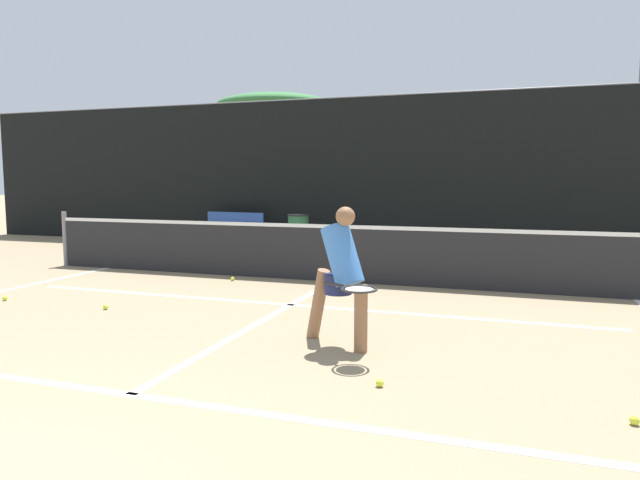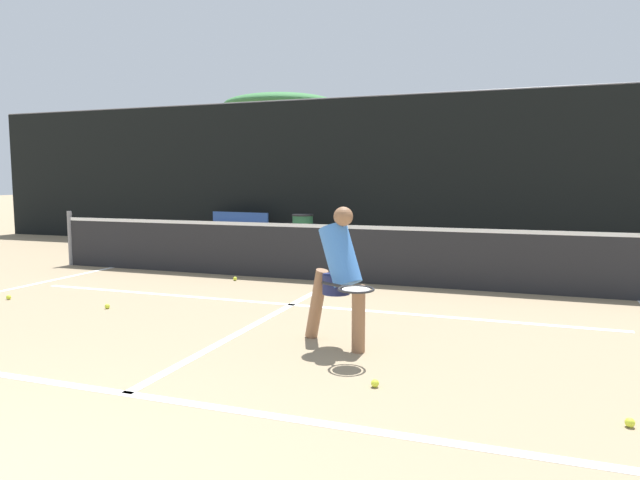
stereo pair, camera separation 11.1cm
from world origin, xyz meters
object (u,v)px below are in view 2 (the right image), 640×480
player_practicing (339,271)px  parked_car (411,218)px  trash_bin (303,233)px  courtside_bench (238,228)px

player_practicing → parked_car: bearing=125.6°
player_practicing → trash_bin: 7.76m
player_practicing → courtside_bench: bearing=153.0°
courtside_bench → parked_car: bearing=50.5°
courtside_bench → trash_bin: size_ratio=1.92×
courtside_bench → parked_car: size_ratio=0.41×
trash_bin → parked_car: size_ratio=0.21×
player_practicing → courtside_bench: 9.02m
player_practicing → courtside_bench: (-5.08, 7.45, -0.30)m
player_practicing → trash_bin: size_ratio=1.63×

